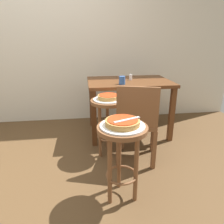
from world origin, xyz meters
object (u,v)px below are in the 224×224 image
serving_plate_foreground (122,126)px  pizza_foreground (122,122)px  stool_middle (109,114)px  serving_plate_middle (109,99)px  cup_near_edge (122,80)px  pizza_server_knife (127,120)px  stool_foreground (122,146)px  wooden_chair (137,121)px  pizza_middle (109,97)px  dining_table (129,89)px  condiment_shaker (131,77)px

serving_plate_foreground → pizza_foreground: bearing=0.0°
stool_middle → serving_plate_middle: (0.00, 0.00, 0.17)m
stool_middle → cup_near_edge: bearing=56.9°
serving_plate_foreground → pizza_server_knife: size_ratio=1.55×
serving_plate_foreground → cup_near_edge: 1.05m
serving_plate_foreground → stool_middle: 0.74m
pizza_server_knife → stool_foreground: bearing=124.1°
stool_middle → wooden_chair: (0.27, -0.20, -0.01)m
pizza_middle → dining_table: dining_table is taller
pizza_middle → pizza_server_knife: (0.05, -0.74, 0.03)m
serving_plate_foreground → wooden_chair: 0.60m
pizza_foreground → pizza_middle: bearing=91.4°
pizza_foreground → condiment_shaker: size_ratio=3.55×
dining_table → wooden_chair: wooden_chair is taller
dining_table → wooden_chair: size_ratio=1.27×
serving_plate_foreground → serving_plate_middle: 0.72m
wooden_chair → cup_near_edge: bearing=97.7°
stool_foreground → serving_plate_middle: 0.74m
stool_foreground → serving_plate_middle: serving_plate_middle is taller
condiment_shaker → wooden_chair: bearing=-96.8°
dining_table → pizza_server_knife: 1.30m
stool_foreground → stool_middle: size_ratio=1.00×
pizza_foreground → stool_foreground: bearing=0.0°
wooden_chair → dining_table: bearing=84.9°
stool_middle → wooden_chair: size_ratio=0.76×
condiment_shaker → serving_plate_middle: bearing=-123.0°
serving_plate_foreground → stool_middle: bearing=91.4°
pizza_middle → pizza_server_knife: 0.74m
serving_plate_foreground → serving_plate_middle: (-0.02, 0.72, 0.00)m
pizza_middle → wooden_chair: 0.40m
stool_middle → condiment_shaker: condiment_shaker is taller
serving_plate_foreground → dining_table: dining_table is taller
pizza_foreground → wooden_chair: size_ratio=0.31×
pizza_middle → pizza_server_knife: bearing=-86.4°
pizza_foreground → dining_table: 1.29m
condiment_shaker → pizza_middle: bearing=-123.0°
serving_plate_foreground → wooden_chair: bearing=63.7°
serving_plate_middle → cup_near_edge: 0.40m
pizza_middle → condiment_shaker: bearing=57.0°
cup_near_edge → serving_plate_foreground: bearing=-100.2°
dining_table → serving_plate_foreground: bearing=-104.4°
pizza_middle → dining_table: size_ratio=0.21×
serving_plate_foreground → pizza_middle: bearing=91.4°
dining_table → condiment_shaker: 0.15m
pizza_server_knife → cup_near_edge: bearing=59.4°
stool_foreground → wooden_chair: (0.25, 0.51, -0.01)m
serving_plate_middle → wooden_chair: wooden_chair is taller
pizza_foreground → cup_near_edge: cup_near_edge is taller
serving_plate_foreground → condiment_shaker: size_ratio=4.67×
serving_plate_middle → wooden_chair: size_ratio=0.38×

